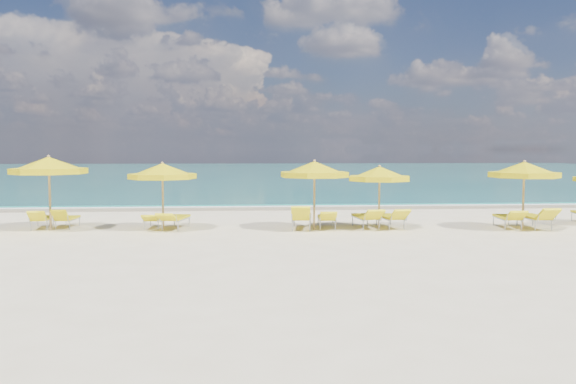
{
  "coord_description": "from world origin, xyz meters",
  "views": [
    {
      "loc": [
        -1.54,
        -19.39,
        2.79
      ],
      "look_at": [
        0.0,
        1.5,
        1.2
      ],
      "focal_mm": 35.0,
      "sensor_mm": 36.0,
      "label": 1
    }
  ],
  "objects": [
    {
      "name": "whitecap_near",
      "position": [
        -6.0,
        17.0,
        0.0
      ],
      "size": [
        14.0,
        0.36,
        0.05
      ],
      "primitive_type": "cube",
      "color": "white",
      "rests_on": "ground"
    },
    {
      "name": "wet_sand_band",
      "position": [
        0.0,
        7.4,
        0.0
      ],
      "size": [
        120.0,
        2.6,
        0.01
      ],
      "primitive_type": "cube",
      "color": "tan",
      "rests_on": "ground"
    },
    {
      "name": "whitecap_far",
      "position": [
        8.0,
        24.0,
        0.0
      ],
      "size": [
        18.0,
        0.3,
        0.05
      ],
      "primitive_type": "cube",
      "color": "white",
      "rests_on": "ground"
    },
    {
      "name": "umbrella_3",
      "position": [
        -4.44,
        0.21,
        2.02
      ],
      "size": [
        2.74,
        2.74,
        2.37
      ],
      "rotation": [
        0.0,
        0.0,
        0.19
      ],
      "color": "tan",
      "rests_on": "ground"
    },
    {
      "name": "ground_plane",
      "position": [
        0.0,
        0.0,
        0.0
      ],
      "size": [
        120.0,
        120.0,
        0.0
      ],
      "primitive_type": "plane",
      "color": "beige"
    },
    {
      "name": "lounger_3_left",
      "position": [
        -4.84,
        0.74,
        0.19
      ],
      "size": [
        0.58,
        1.67,
        0.6
      ],
      "rotation": [
        0.0,
        0.0,
        -0.03
      ],
      "color": "#A5A8AD",
      "rests_on": "ground"
    },
    {
      "name": "lounger_2_right",
      "position": [
        -7.94,
        1.02,
        0.2
      ],
      "size": [
        0.59,
        1.6,
        0.76
      ],
      "rotation": [
        0.0,
        0.0,
        -0.02
      ],
      "color": "#A5A8AD",
      "rests_on": "ground"
    },
    {
      "name": "lounger_4_right",
      "position": [
        1.29,
        0.26,
        0.22
      ],
      "size": [
        0.71,
        1.84,
        0.73
      ],
      "rotation": [
        0.0,
        0.0,
        -0.07
      ],
      "color": "#A5A8AD",
      "rests_on": "ground"
    },
    {
      "name": "lounger_6_right",
      "position": [
        8.63,
        -0.38,
        0.24
      ],
      "size": [
        0.68,
        1.99,
        0.86
      ],
      "rotation": [
        0.0,
        0.0,
        -0.0
      ],
      "color": "#A5A8AD",
      "rests_on": "ground"
    },
    {
      "name": "umbrella_4",
      "position": [
        0.8,
        -0.07,
        2.08
      ],
      "size": [
        3.04,
        3.04,
        2.44
      ],
      "rotation": [
        0.0,
        0.0,
        -0.31
      ],
      "color": "tan",
      "rests_on": "ground"
    },
    {
      "name": "lounger_5_right",
      "position": [
        3.59,
        0.2,
        0.23
      ],
      "size": [
        0.86,
        1.94,
        0.79
      ],
      "rotation": [
        0.0,
        0.0,
        0.13
      ],
      "color": "#A5A8AD",
      "rests_on": "ground"
    },
    {
      "name": "lounger_3_right",
      "position": [
        -4.05,
        0.43,
        0.23
      ],
      "size": [
        1.01,
        2.04,
        0.71
      ],
      "rotation": [
        0.0,
        0.0,
        -0.21
      ],
      "color": "#A5A8AD",
      "rests_on": "ground"
    },
    {
      "name": "umbrella_6",
      "position": [
        8.08,
        -0.58,
        2.07
      ],
      "size": [
        3.17,
        3.17,
        2.43
      ],
      "rotation": [
        0.0,
        0.0,
        0.42
      ],
      "color": "tan",
      "rests_on": "ground"
    },
    {
      "name": "umbrella_5",
      "position": [
        3.11,
        0.0,
        1.92
      ],
      "size": [
        2.49,
        2.49,
        2.26
      ],
      "rotation": [
        0.0,
        0.0,
        0.13
      ],
      "color": "tan",
      "rests_on": "ground"
    },
    {
      "name": "lounger_2_left",
      "position": [
        -8.78,
        0.9,
        0.21
      ],
      "size": [
        0.83,
        1.81,
        0.75
      ],
      "rotation": [
        0.0,
        0.0,
        0.15
      ],
      "color": "#A5A8AD",
      "rests_on": "ground"
    },
    {
      "name": "lounger_5_left",
      "position": [
        2.69,
        0.2,
        0.23
      ],
      "size": [
        0.84,
        2.01,
        0.8
      ],
      "rotation": [
        0.0,
        0.0,
        0.11
      ],
      "color": "#A5A8AD",
      "rests_on": "ground"
    },
    {
      "name": "lounger_4_left",
      "position": [
        0.38,
        0.13,
        0.25
      ],
      "size": [
        0.9,
        2.01,
        0.93
      ],
      "rotation": [
        0.0,
        0.0,
        -0.13
      ],
      "color": "#A5A8AD",
      "rests_on": "ground"
    },
    {
      "name": "ocean",
      "position": [
        0.0,
        48.0,
        0.0
      ],
      "size": [
        120.0,
        80.0,
        0.3
      ],
      "primitive_type": "cube",
      "color": "#136B66",
      "rests_on": "ground"
    },
    {
      "name": "foam_line",
      "position": [
        0.0,
        8.2,
        0.0
      ],
      "size": [
        120.0,
        1.2,
        0.03
      ],
      "primitive_type": "cube",
      "color": "white",
      "rests_on": "ground"
    },
    {
      "name": "lounger_6_left",
      "position": [
        7.71,
        -0.21,
        0.23
      ],
      "size": [
        0.81,
        1.95,
        0.76
      ],
      "rotation": [
        0.0,
        0.0,
        -0.11
      ],
      "color": "#A5A8AD",
      "rests_on": "ground"
    },
    {
      "name": "umbrella_2",
      "position": [
        -8.33,
        0.46,
        2.22
      ],
      "size": [
        3.39,
        3.39,
        2.6
      ],
      "rotation": [
        0.0,
        0.0,
        -0.41
      ],
      "color": "tan",
      "rests_on": "ground"
    }
  ]
}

